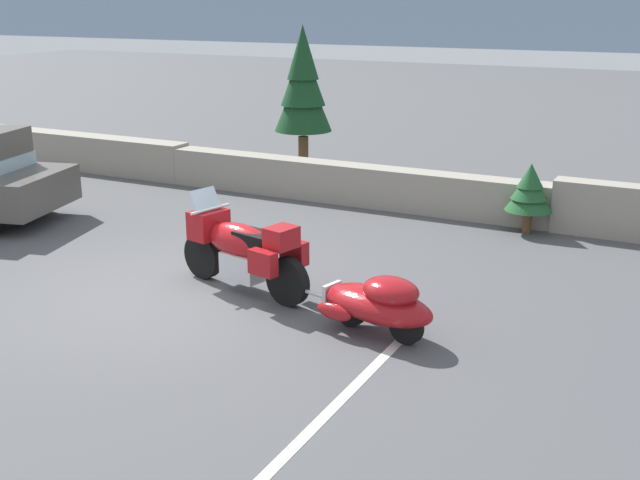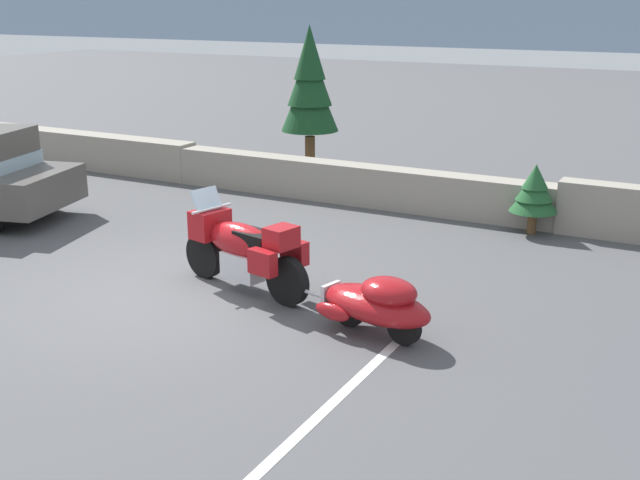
# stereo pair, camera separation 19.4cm
# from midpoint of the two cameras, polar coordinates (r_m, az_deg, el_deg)

# --- Properties ---
(ground_plane) EXTENTS (80.00, 80.00, 0.00)m
(ground_plane) POSITION_cam_midpoint_polar(r_m,az_deg,el_deg) (10.92, -10.59, -3.95)
(ground_plane) COLOR #4C4C4F
(stone_guard_wall) EXTENTS (24.00, 0.61, 0.92)m
(stone_guard_wall) POSITION_cam_midpoint_polar(r_m,az_deg,el_deg) (15.67, 1.33, 4.37)
(stone_guard_wall) COLOR gray
(stone_guard_wall) RESTS_ON ground
(touring_motorcycle) EXTENTS (2.28, 1.06, 1.33)m
(touring_motorcycle) POSITION_cam_midpoint_polar(r_m,az_deg,el_deg) (10.77, -5.08, -0.53)
(touring_motorcycle) COLOR black
(touring_motorcycle) RESTS_ON ground
(car_shaped_trailer) EXTENTS (2.23, 1.03, 0.76)m
(car_shaped_trailer) POSITION_cam_midpoint_polar(r_m,az_deg,el_deg) (9.39, 4.73, -4.56)
(car_shaped_trailer) COLOR black
(car_shaped_trailer) RESTS_ON ground
(pine_tree_secondary) EXTENTS (1.25, 1.25, 3.35)m
(pine_tree_secondary) POSITION_cam_midpoint_polar(r_m,az_deg,el_deg) (17.30, -0.42, 11.22)
(pine_tree_secondary) COLOR brown
(pine_tree_secondary) RESTS_ON ground
(pine_sapling_near) EXTENTS (0.81, 0.81, 1.21)m
(pine_sapling_near) POSITION_cam_midpoint_polar(r_m,az_deg,el_deg) (13.84, 15.67, 3.46)
(pine_sapling_near) COLOR brown
(pine_sapling_near) RESTS_ON ground
(parking_stripe_marker) EXTENTS (0.12, 3.60, 0.01)m
(parking_stripe_marker) POSITION_cam_midpoint_polar(r_m,az_deg,el_deg) (8.09, 1.89, -11.46)
(parking_stripe_marker) COLOR silver
(parking_stripe_marker) RESTS_ON ground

